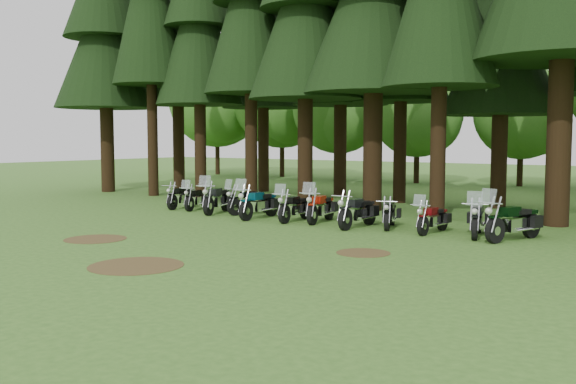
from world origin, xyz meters
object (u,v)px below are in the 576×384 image
at_px(motorcycle_0, 182,198).
at_px(motorcycle_2, 217,200).
at_px(motorcycle_3, 251,202).
at_px(motorcycle_4, 259,205).
at_px(motorcycle_6, 321,208).
at_px(motorcycle_8, 390,215).
at_px(motorcycle_10, 477,220).
at_px(motorcycle_1, 198,199).
at_px(motorcycle_5, 295,208).
at_px(motorcycle_11, 513,223).
at_px(motorcycle_9, 433,220).
at_px(motorcycle_7, 358,213).

distance_m(motorcycle_0, motorcycle_2, 2.47).
relative_size(motorcycle_2, motorcycle_3, 1.10).
bearing_deg(motorcycle_0, motorcycle_4, -23.53).
relative_size(motorcycle_6, motorcycle_8, 1.21).
height_order(motorcycle_8, motorcycle_10, motorcycle_10).
height_order(motorcycle_1, motorcycle_2, motorcycle_2).
relative_size(motorcycle_4, motorcycle_5, 1.09).
xyz_separation_m(motorcycle_1, motorcycle_2, (1.47, -0.45, 0.09)).
bearing_deg(motorcycle_10, motorcycle_11, -23.45).
relative_size(motorcycle_3, motorcycle_4, 0.91).
xyz_separation_m(motorcycle_1, motorcycle_8, (8.91, -0.37, -0.01)).
height_order(motorcycle_0, motorcycle_11, motorcycle_11).
bearing_deg(motorcycle_3, motorcycle_0, -162.78).
relative_size(motorcycle_0, motorcycle_6, 0.89).
xyz_separation_m(motorcycle_2, motorcycle_11, (11.51, -0.25, 0.00)).
bearing_deg(motorcycle_5, motorcycle_2, 170.31).
height_order(motorcycle_6, motorcycle_9, motorcycle_6).
bearing_deg(motorcycle_0, motorcycle_1, -16.22).
bearing_deg(motorcycle_9, motorcycle_7, -172.40).
xyz_separation_m(motorcycle_2, motorcycle_4, (2.37, -0.39, -0.01)).
relative_size(motorcycle_0, motorcycle_11, 0.86).
xyz_separation_m(motorcycle_6, motorcycle_9, (4.22, -0.18, -0.07)).
distance_m(motorcycle_0, motorcycle_4, 4.87).
bearing_deg(motorcycle_3, motorcycle_11, 12.94).
relative_size(motorcycle_4, motorcycle_9, 1.20).
distance_m(motorcycle_5, motorcycle_7, 2.61).
bearing_deg(motorcycle_11, motorcycle_1, -163.75).
relative_size(motorcycle_6, motorcycle_7, 1.00).
bearing_deg(motorcycle_6, motorcycle_11, -12.97).
bearing_deg(motorcycle_0, motorcycle_8, -15.35).
relative_size(motorcycle_0, motorcycle_1, 1.03).
xyz_separation_m(motorcycle_4, motorcycle_10, (8.01, 0.32, -0.03)).
bearing_deg(motorcycle_6, motorcycle_9, -13.34).
bearing_deg(motorcycle_6, motorcycle_1, 164.92).
bearing_deg(motorcycle_1, motorcycle_3, -13.93).
bearing_deg(motorcycle_2, motorcycle_7, -21.90).
bearing_deg(motorcycle_10, motorcycle_1, 162.84).
xyz_separation_m(motorcycle_3, motorcycle_7, (5.21, -0.92, 0.02)).
distance_m(motorcycle_2, motorcycle_3, 1.40).
bearing_deg(motorcycle_3, motorcycle_4, -23.03).
height_order(motorcycle_3, motorcycle_9, motorcycle_3).
bearing_deg(motorcycle_3, motorcycle_9, 12.04).
bearing_deg(motorcycle_10, motorcycle_2, 164.98).
distance_m(motorcycle_2, motorcycle_5, 3.92).
distance_m(motorcycle_6, motorcycle_10, 5.57).
bearing_deg(motorcycle_6, motorcycle_7, -24.21).
relative_size(motorcycle_0, motorcycle_3, 0.96).
bearing_deg(motorcycle_11, motorcycle_7, -158.82).
bearing_deg(motorcycle_3, motorcycle_1, -161.64).
bearing_deg(motorcycle_1, motorcycle_2, -32.21).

